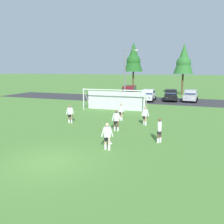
{
  "coord_description": "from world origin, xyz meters",
  "views": [
    {
      "loc": [
        6.81,
        -9.25,
        4.7
      ],
      "look_at": [
        0.8,
        7.44,
        1.37
      ],
      "focal_mm": 36.18,
      "sensor_mm": 36.0,
      "label": 1
    }
  ],
  "objects_px": {
    "player_midfield_center": "(70,114)",
    "player_defender_far": "(145,116)",
    "parked_car_slot_far_left": "(129,92)",
    "street_lamp": "(126,76)",
    "player_winger_left": "(107,136)",
    "parked_car_slot_left": "(148,95)",
    "parked_car_slot_center": "(191,96)",
    "soccer_ball": "(111,143)",
    "parked_car_slot_center_left": "(171,95)",
    "player_trailing_back": "(116,120)",
    "player_winger_right": "(159,130)",
    "player_striker_near": "(121,112)",
    "soccer_goal": "(115,99)"
  },
  "relations": [
    {
      "from": "player_winger_right",
      "to": "parked_car_slot_center_left",
      "type": "distance_m",
      "value": 21.11
    },
    {
      "from": "soccer_goal",
      "to": "parked_car_slot_center_left",
      "type": "relative_size",
      "value": 1.73
    },
    {
      "from": "player_winger_left",
      "to": "parked_car_slot_far_left",
      "type": "xyz_separation_m",
      "value": [
        -5.1,
        23.29,
        0.29
      ]
    },
    {
      "from": "soccer_goal",
      "to": "player_winger_left",
      "type": "distance_m",
      "value": 13.47
    },
    {
      "from": "parked_car_slot_center_left",
      "to": "player_trailing_back",
      "type": "bearing_deg",
      "value": -96.77
    },
    {
      "from": "player_defender_far",
      "to": "parked_car_slot_far_left",
      "type": "xyz_separation_m",
      "value": [
        -5.97,
        16.5,
        0.29
      ]
    },
    {
      "from": "parked_car_slot_center",
      "to": "street_lamp",
      "type": "bearing_deg",
      "value": -152.01
    },
    {
      "from": "player_winger_left",
      "to": "street_lamp",
      "type": "xyz_separation_m",
      "value": [
        -4.48,
        19.17,
        3.06
      ]
    },
    {
      "from": "player_winger_left",
      "to": "player_winger_right",
      "type": "bearing_deg",
      "value": 42.0
    },
    {
      "from": "soccer_ball",
      "to": "parked_car_slot_left",
      "type": "distance_m",
      "value": 21.42
    },
    {
      "from": "soccer_goal",
      "to": "player_winger_right",
      "type": "distance_m",
      "value": 12.39
    },
    {
      "from": "soccer_ball",
      "to": "player_defender_far",
      "type": "height_order",
      "value": "player_defender_far"
    },
    {
      "from": "player_winger_left",
      "to": "parked_car_slot_center",
      "type": "height_order",
      "value": "parked_car_slot_center"
    },
    {
      "from": "player_midfield_center",
      "to": "player_defender_far",
      "type": "height_order",
      "value": "same"
    },
    {
      "from": "soccer_goal",
      "to": "player_midfield_center",
      "type": "height_order",
      "value": "soccer_goal"
    },
    {
      "from": "parked_car_slot_left",
      "to": "street_lamp",
      "type": "bearing_deg",
      "value": -131.37
    },
    {
      "from": "parked_car_slot_center_left",
      "to": "player_striker_near",
      "type": "bearing_deg",
      "value": -101.11
    },
    {
      "from": "soccer_ball",
      "to": "player_trailing_back",
      "type": "height_order",
      "value": "player_trailing_back"
    },
    {
      "from": "player_striker_near",
      "to": "player_winger_right",
      "type": "bearing_deg",
      "value": -51.51
    },
    {
      "from": "player_midfield_center",
      "to": "parked_car_slot_left",
      "type": "bearing_deg",
      "value": 77.38
    },
    {
      "from": "player_winger_left",
      "to": "parked_car_slot_far_left",
      "type": "relative_size",
      "value": 0.35
    },
    {
      "from": "player_striker_near",
      "to": "player_winger_left",
      "type": "relative_size",
      "value": 1.0
    },
    {
      "from": "soccer_goal",
      "to": "parked_car_slot_far_left",
      "type": "xyz_separation_m",
      "value": [
        -1.12,
        10.43,
        -0.18
      ]
    },
    {
      "from": "player_winger_right",
      "to": "parked_car_slot_center",
      "type": "bearing_deg",
      "value": 85.76
    },
    {
      "from": "soccer_ball",
      "to": "parked_car_slot_center",
      "type": "xyz_separation_m",
      "value": [
        4.4,
        22.97,
        0.77
      ]
    },
    {
      "from": "parked_car_slot_far_left",
      "to": "parked_car_slot_center_left",
      "type": "xyz_separation_m",
      "value": [
        6.53,
        0.22,
        -0.24
      ]
    },
    {
      "from": "parked_car_slot_left",
      "to": "soccer_goal",
      "type": "bearing_deg",
      "value": -103.1
    },
    {
      "from": "parked_car_slot_left",
      "to": "parked_car_slot_center",
      "type": "bearing_deg",
      "value": 14.94
    },
    {
      "from": "player_trailing_back",
      "to": "parked_car_slot_left",
      "type": "relative_size",
      "value": 0.39
    },
    {
      "from": "player_winger_left",
      "to": "parked_car_slot_center",
      "type": "distance_m",
      "value": 24.21
    },
    {
      "from": "player_winger_left",
      "to": "parked_car_slot_center_left",
      "type": "distance_m",
      "value": 23.55
    },
    {
      "from": "player_trailing_back",
      "to": "player_midfield_center",
      "type": "bearing_deg",
      "value": 167.08
    },
    {
      "from": "soccer_ball",
      "to": "player_trailing_back",
      "type": "relative_size",
      "value": 0.13
    },
    {
      "from": "parked_car_slot_far_left",
      "to": "street_lamp",
      "type": "bearing_deg",
      "value": -81.37
    },
    {
      "from": "soccer_ball",
      "to": "player_trailing_back",
      "type": "xyz_separation_m",
      "value": [
        -0.76,
        3.36,
        0.71
      ]
    },
    {
      "from": "player_striker_near",
      "to": "player_trailing_back",
      "type": "height_order",
      "value": "same"
    },
    {
      "from": "player_trailing_back",
      "to": "parked_car_slot_far_left",
      "type": "distance_m",
      "value": 19.53
    },
    {
      "from": "parked_car_slot_center",
      "to": "street_lamp",
      "type": "height_order",
      "value": "street_lamp"
    },
    {
      "from": "soccer_ball",
      "to": "parked_car_slot_far_left",
      "type": "bearing_deg",
      "value": 102.55
    },
    {
      "from": "soccer_goal",
      "to": "player_striker_near",
      "type": "relative_size",
      "value": 4.57
    },
    {
      "from": "player_midfield_center",
      "to": "player_trailing_back",
      "type": "bearing_deg",
      "value": -12.92
    },
    {
      "from": "player_defender_far",
      "to": "parked_car_slot_left",
      "type": "relative_size",
      "value": 0.39
    },
    {
      "from": "soccer_goal",
      "to": "player_trailing_back",
      "type": "xyz_separation_m",
      "value": [
        3.11,
        -8.64,
        -0.47
      ]
    },
    {
      "from": "player_striker_near",
      "to": "player_trailing_back",
      "type": "bearing_deg",
      "value": -78.16
    },
    {
      "from": "soccer_ball",
      "to": "parked_car_slot_center_left",
      "type": "height_order",
      "value": "parked_car_slot_center_left"
    },
    {
      "from": "player_winger_right",
      "to": "parked_car_slot_far_left",
      "type": "distance_m",
      "value": 22.26
    },
    {
      "from": "player_trailing_back",
      "to": "player_striker_near",
      "type": "bearing_deg",
      "value": 101.84
    },
    {
      "from": "street_lamp",
      "to": "parked_car_slot_far_left",
      "type": "bearing_deg",
      "value": 98.63
    },
    {
      "from": "player_winger_right",
      "to": "street_lamp",
      "type": "distance_m",
      "value": 18.46
    },
    {
      "from": "player_defender_far",
      "to": "player_winger_left",
      "type": "xyz_separation_m",
      "value": [
        -0.86,
        -6.79,
        0.0
      ]
    }
  ]
}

